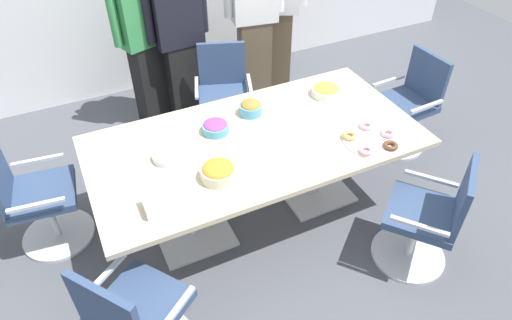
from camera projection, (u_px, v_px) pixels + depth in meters
The scene contains 18 objects.
ground_plane at pixel (256, 211), 3.77m from camera, with size 10.00×10.00×0.01m, color #4C4F56.
conference_table at pixel (256, 152), 3.37m from camera, with size 2.40×1.20×0.75m.
office_chair_0 at pixel (407, 108), 4.21m from camera, with size 0.57×0.57×0.91m.
office_chair_1 at pixel (224, 99), 4.32m from camera, with size 0.69×0.69×0.91m.
office_chair_2 at pixel (36, 201), 3.29m from camera, with size 0.60×0.60×0.91m.
office_chair_3 at pixel (136, 319), 2.57m from camera, with size 0.75×0.75×0.91m.
office_chair_4 at pixel (428, 221), 3.14m from camera, with size 0.76×0.76×0.91m.
person_standing_0 at pixel (144, 35), 4.20m from camera, with size 0.60×0.35×1.77m.
person_standing_1 at pixel (179, 36), 4.23m from camera, with size 0.61×0.26×1.74m.
person_standing_2 at pixel (254, 12), 4.46m from camera, with size 0.61×0.29×1.87m.
person_standing_3 at pixel (277, 3), 4.70m from camera, with size 0.58×0.39×1.83m.
snack_bowl_pretzels at pixel (251, 108), 3.50m from camera, with size 0.18×0.18×0.12m.
snack_bowl_candy_mix at pixel (215, 127), 3.32m from camera, with size 0.20×0.20×0.09m.
snack_bowl_chips_yellow at pixel (326, 90), 3.71m from camera, with size 0.24×0.24×0.09m.
snack_bowl_chips_orange at pixel (218, 171), 2.93m from camera, with size 0.24×0.24×0.11m.
donut_platter at pixel (371, 139), 3.26m from camera, with size 0.40×0.40×0.04m.
plate_stack at pixel (168, 156), 3.11m from camera, with size 0.21×0.21×0.04m.
napkin_pile at pixel (157, 204), 2.73m from camera, with size 0.16×0.16×0.09m, color white.
Camera 1 is at (-1.12, -2.35, 2.76)m, focal length 31.83 mm.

